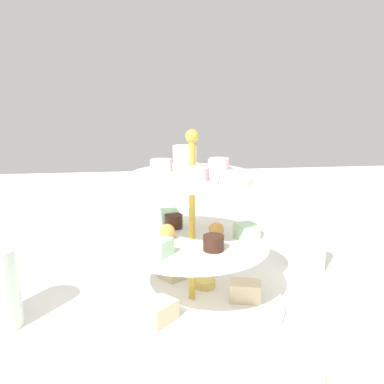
% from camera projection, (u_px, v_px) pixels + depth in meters
% --- Properties ---
extents(ground_plane, '(2.40, 2.40, 0.00)m').
position_uv_depth(ground_plane, '(192.00, 304.00, 0.66)').
color(ground_plane, silver).
extents(tiered_serving_stand, '(0.29, 0.29, 0.28)m').
position_uv_depth(tiered_serving_stand, '(192.00, 253.00, 0.64)').
color(tiered_serving_stand, white).
rests_on(tiered_serving_stand, ground_plane).
extents(butter_knife_left, '(0.08, 0.16, 0.00)m').
position_uv_depth(butter_knife_left, '(136.00, 237.00, 0.96)').
color(butter_knife_left, silver).
rests_on(butter_knife_left, ground_plane).
extents(water_glass_mid_back, '(0.06, 0.06, 0.09)m').
position_uv_depth(water_glass_mid_back, '(310.00, 247.00, 0.78)').
color(water_glass_mid_back, silver).
rests_on(water_glass_mid_back, ground_plane).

